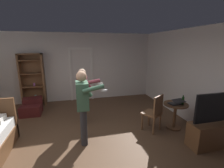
% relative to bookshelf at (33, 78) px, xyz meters
% --- Properties ---
extents(ground_plane, '(7.11, 7.11, 0.00)m').
position_rel_bookshelf_xyz_m(ground_plane, '(1.53, -3.06, -1.03)').
color(ground_plane, brown).
extents(wall_back, '(6.56, 0.12, 2.69)m').
position_rel_bookshelf_xyz_m(wall_back, '(1.53, 0.23, 0.31)').
color(wall_back, silver).
rests_on(wall_back, ground_plane).
extents(wall_right, '(0.12, 6.70, 2.69)m').
position_rel_bookshelf_xyz_m(wall_right, '(4.75, -3.06, 0.31)').
color(wall_right, silver).
rests_on(wall_right, ground_plane).
extents(doorway_frame, '(0.93, 0.08, 2.13)m').
position_rel_bookshelf_xyz_m(doorway_frame, '(1.80, 0.15, 0.19)').
color(doorway_frame, white).
rests_on(doorway_frame, ground_plane).
extents(bookshelf, '(0.83, 0.32, 1.93)m').
position_rel_bookshelf_xyz_m(bookshelf, '(0.00, 0.00, 0.00)').
color(bookshelf, brown).
rests_on(bookshelf, ground_plane).
extents(tv_flatscreen, '(1.10, 0.40, 1.25)m').
position_rel_bookshelf_xyz_m(tv_flatscreen, '(4.39, -3.77, -0.66)').
color(tv_flatscreen, brown).
rests_on(tv_flatscreen, ground_plane).
extents(side_table, '(0.63, 0.63, 0.70)m').
position_rel_bookshelf_xyz_m(side_table, '(4.06, -2.86, -0.56)').
color(side_table, brown).
rests_on(side_table, ground_plane).
extents(laptop, '(0.36, 0.37, 0.15)m').
position_rel_bookshelf_xyz_m(laptop, '(4.04, -2.91, -0.28)').
color(laptop, black).
rests_on(laptop, side_table).
extents(bottle_on_table, '(0.06, 0.06, 0.25)m').
position_rel_bookshelf_xyz_m(bottle_on_table, '(4.20, -2.94, -0.23)').
color(bottle_on_table, '#1A4A17').
rests_on(bottle_on_table, side_table).
extents(wooden_chair, '(0.58, 0.58, 0.99)m').
position_rel_bookshelf_xyz_m(wooden_chair, '(3.44, -2.87, -0.48)').
color(wooden_chair, brown).
rests_on(wooden_chair, ground_plane).
extents(person_blue_shirt, '(0.63, 0.58, 1.68)m').
position_rel_bookshelf_xyz_m(person_blue_shirt, '(1.64, -2.91, -0.06)').
color(person_blue_shirt, '#333338').
rests_on(person_blue_shirt, ground_plane).
extents(person_striped_shirt, '(0.66, 0.65, 1.59)m').
position_rel_bookshelf_xyz_m(person_striped_shirt, '(1.71, -1.97, -0.11)').
color(person_striped_shirt, tan).
rests_on(person_striped_shirt, ground_plane).
extents(suitcase_dark, '(0.66, 0.49, 0.46)m').
position_rel_bookshelf_xyz_m(suitcase_dark, '(0.06, -0.64, -0.80)').
color(suitcase_dark, '#4C1919').
rests_on(suitcase_dark, ground_plane).
extents(suitcase_small, '(0.62, 0.37, 0.33)m').
position_rel_bookshelf_xyz_m(suitcase_small, '(0.08, -1.08, -0.87)').
color(suitcase_small, '#4C1919').
rests_on(suitcase_small, ground_plane).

